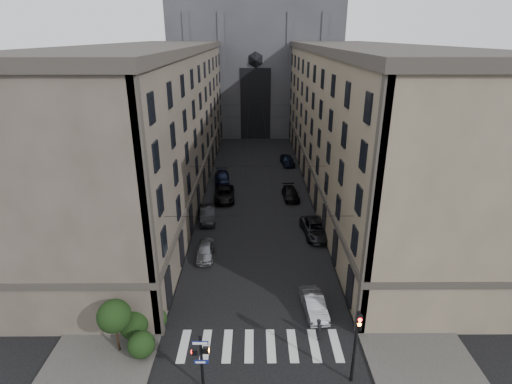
{
  "coord_description": "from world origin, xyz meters",
  "views": [
    {
      "loc": [
        -0.41,
        -16.68,
        19.95
      ],
      "look_at": [
        -0.23,
        11.45,
        8.85
      ],
      "focal_mm": 28.0,
      "sensor_mm": 36.0,
      "label": 1
    }
  ],
  "objects_px": {
    "car_left_midnear": "(208,214)",
    "car_right_far": "(287,160)",
    "car_right_midnear": "(316,229)",
    "pedestrian": "(319,329)",
    "traffic_light_right": "(356,339)",
    "car_left_near": "(205,251)",
    "car_left_far": "(222,177)",
    "car_right_near": "(314,304)",
    "gothic_tower": "(255,46)",
    "car_left_midfar": "(224,194)",
    "pedestrian_signal_left": "(201,358)",
    "car_right_midfar": "(291,194)"
  },
  "relations": [
    {
      "from": "traffic_light_right",
      "to": "car_right_midnear",
      "type": "distance_m",
      "value": 19.49
    },
    {
      "from": "pedestrian_signal_left",
      "to": "car_left_midnear",
      "type": "height_order",
      "value": "pedestrian_signal_left"
    },
    {
      "from": "car_left_near",
      "to": "car_left_midfar",
      "type": "relative_size",
      "value": 0.73
    },
    {
      "from": "car_left_midnear",
      "to": "car_right_midfar",
      "type": "xyz_separation_m",
      "value": [
        10.11,
        6.54,
        -0.11
      ]
    },
    {
      "from": "car_left_midnear",
      "to": "pedestrian",
      "type": "distance_m",
      "value": 21.69
    },
    {
      "from": "car_left_near",
      "to": "car_right_midnear",
      "type": "distance_m",
      "value": 12.12
    },
    {
      "from": "pedestrian",
      "to": "car_right_midnear",
      "type": "bearing_deg",
      "value": 5.53
    },
    {
      "from": "traffic_light_right",
      "to": "car_left_near",
      "type": "bearing_deg",
      "value": 125.67
    },
    {
      "from": "pedestrian_signal_left",
      "to": "traffic_light_right",
      "type": "xyz_separation_m",
      "value": [
        9.11,
        0.42,
        0.97
      ]
    },
    {
      "from": "car_left_midnear",
      "to": "car_left_far",
      "type": "bearing_deg",
      "value": 80.18
    },
    {
      "from": "gothic_tower",
      "to": "car_left_midfar",
      "type": "relative_size",
      "value": 10.4
    },
    {
      "from": "pedestrian_signal_left",
      "to": "car_right_far",
      "type": "xyz_separation_m",
      "value": [
        8.64,
        44.59,
        -1.51
      ]
    },
    {
      "from": "gothic_tower",
      "to": "car_left_midfar",
      "type": "xyz_separation_m",
      "value": [
        -4.2,
        -43.77,
        -17.02
      ]
    },
    {
      "from": "pedestrian_signal_left",
      "to": "car_right_far",
      "type": "relative_size",
      "value": 0.84
    },
    {
      "from": "car_left_midnear",
      "to": "pedestrian",
      "type": "relative_size",
      "value": 2.89
    },
    {
      "from": "car_right_midnear",
      "to": "pedestrian",
      "type": "relative_size",
      "value": 3.37
    },
    {
      "from": "car_right_midnear",
      "to": "pedestrian",
      "type": "xyz_separation_m",
      "value": [
        -2.07,
        -15.6,
        0.05
      ]
    },
    {
      "from": "traffic_light_right",
      "to": "car_left_midnear",
      "type": "bearing_deg",
      "value": 116.14
    },
    {
      "from": "car_left_far",
      "to": "pedestrian",
      "type": "bearing_deg",
      "value": -79.25
    },
    {
      "from": "gothic_tower",
      "to": "car_left_midfar",
      "type": "height_order",
      "value": "gothic_tower"
    },
    {
      "from": "car_left_near",
      "to": "car_left_far",
      "type": "distance_m",
      "value": 21.02
    },
    {
      "from": "car_left_midfar",
      "to": "pedestrian",
      "type": "distance_m",
      "value": 26.87
    },
    {
      "from": "car_right_near",
      "to": "car_right_midfar",
      "type": "distance_m",
      "value": 22.91
    },
    {
      "from": "gothic_tower",
      "to": "car_left_midfar",
      "type": "distance_m",
      "value": 47.15
    },
    {
      "from": "car_left_far",
      "to": "car_right_midfar",
      "type": "distance_m",
      "value": 11.3
    },
    {
      "from": "car_left_far",
      "to": "car_right_near",
      "type": "height_order",
      "value": "car_left_far"
    },
    {
      "from": "gothic_tower",
      "to": "car_right_far",
      "type": "relative_size",
      "value": 12.2
    },
    {
      "from": "car_left_far",
      "to": "car_right_far",
      "type": "bearing_deg",
      "value": 34.24
    },
    {
      "from": "car_left_midnear",
      "to": "car_right_midfar",
      "type": "distance_m",
      "value": 12.04
    },
    {
      "from": "pedestrian_signal_left",
      "to": "car_left_near",
      "type": "height_order",
      "value": "pedestrian_signal_left"
    },
    {
      "from": "pedestrian_signal_left",
      "to": "car_right_midfar",
      "type": "bearing_deg",
      "value": 75.24
    },
    {
      "from": "car_right_near",
      "to": "car_right_midnear",
      "type": "distance_m",
      "value": 12.8
    },
    {
      "from": "car_left_near",
      "to": "car_right_far",
      "type": "distance_m",
      "value": 31.03
    },
    {
      "from": "gothic_tower",
      "to": "pedestrian",
      "type": "bearing_deg",
      "value": -86.59
    },
    {
      "from": "car_right_near",
      "to": "car_right_far",
      "type": "bearing_deg",
      "value": 82.77
    },
    {
      "from": "car_left_far",
      "to": "car_right_midfar",
      "type": "xyz_separation_m",
      "value": [
        9.38,
        -6.3,
        -0.05
      ]
    },
    {
      "from": "car_left_near",
      "to": "car_left_far",
      "type": "xyz_separation_m",
      "value": [
        0.09,
        21.02,
        0.04
      ]
    },
    {
      "from": "gothic_tower",
      "to": "car_right_far",
      "type": "distance_m",
      "value": 33.88
    },
    {
      "from": "gothic_tower",
      "to": "car_left_midnear",
      "type": "bearing_deg",
      "value": -96.52
    },
    {
      "from": "car_left_near",
      "to": "car_left_midfar",
      "type": "height_order",
      "value": "car_left_midfar"
    },
    {
      "from": "car_right_midfar",
      "to": "car_right_near",
      "type": "bearing_deg",
      "value": -93.89
    },
    {
      "from": "traffic_light_right",
      "to": "car_left_midnear",
      "type": "relative_size",
      "value": 1.08
    },
    {
      "from": "gothic_tower",
      "to": "traffic_light_right",
      "type": "distance_m",
      "value": 74.67
    },
    {
      "from": "car_left_far",
      "to": "car_right_midnear",
      "type": "bearing_deg",
      "value": -61.05
    },
    {
      "from": "car_right_midnear",
      "to": "car_right_far",
      "type": "height_order",
      "value": "car_right_far"
    },
    {
      "from": "car_left_far",
      "to": "car_right_far",
      "type": "height_order",
      "value": "car_right_far"
    },
    {
      "from": "car_right_far",
      "to": "traffic_light_right",
      "type": "bearing_deg",
      "value": -96.06
    },
    {
      "from": "traffic_light_right",
      "to": "pedestrian",
      "type": "bearing_deg",
      "value": 111.54
    },
    {
      "from": "car_left_midnear",
      "to": "car_right_far",
      "type": "relative_size",
      "value": 1.02
    },
    {
      "from": "car_left_far",
      "to": "car_left_near",
      "type": "bearing_deg",
      "value": -95.31
    }
  ]
}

